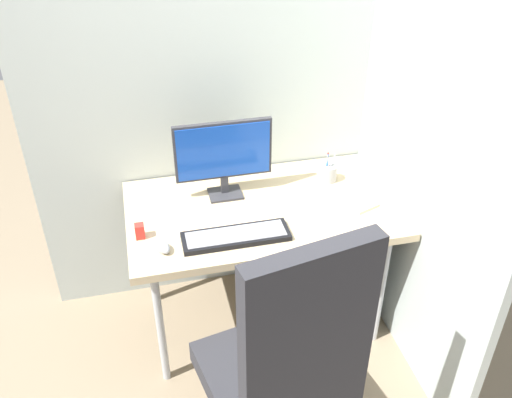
{
  "coord_description": "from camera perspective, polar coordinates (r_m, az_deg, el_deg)",
  "views": [
    {
      "loc": [
        -0.54,
        -2.14,
        2.27
      ],
      "look_at": [
        -0.05,
        -0.08,
        0.85
      ],
      "focal_mm": 39.27,
      "sensor_mm": 36.0,
      "label": 1
    }
  ],
  "objects": [
    {
      "name": "ground_plane",
      "position": [
        3.17,
        0.49,
        -11.97
      ],
      "size": [
        8.0,
        8.0,
        0.0
      ],
      "primitive_type": "plane",
      "color": "gray"
    },
    {
      "name": "wall_back",
      "position": [
        2.75,
        -1.46,
        15.33
      ],
      "size": [
        2.16,
        0.04,
        2.8
      ],
      "primitive_type": "cube",
      "color": "#B7C1BC",
      "rests_on": "ground_plane"
    },
    {
      "name": "wall_side_right",
      "position": [
        2.51,
        16.79,
        12.1
      ],
      "size": [
        0.04,
        1.63,
        2.8
      ],
      "primitive_type": "cube",
      "color": "#B7C1BC",
      "rests_on": "ground_plane"
    },
    {
      "name": "desk",
      "position": [
        2.71,
        0.56,
        -1.74
      ],
      "size": [
        1.28,
        0.75,
        0.75
      ],
      "color": "#D1B78C",
      "rests_on": "ground_plane"
    },
    {
      "name": "office_chair",
      "position": [
        2.15,
        3.09,
        -16.61
      ],
      "size": [
        0.61,
        0.63,
        1.26
      ],
      "color": "black",
      "rests_on": "ground_plane"
    },
    {
      "name": "filing_cabinet",
      "position": [
        3.01,
        7.27,
        -7.21
      ],
      "size": [
        0.41,
        0.5,
        0.62
      ],
      "color": "silver",
      "rests_on": "ground_plane"
    },
    {
      "name": "monitor",
      "position": [
        2.66,
        -3.34,
        4.63
      ],
      "size": [
        0.47,
        0.13,
        0.39
      ],
      "color": "#333338",
      "rests_on": "desk"
    },
    {
      "name": "keyboard",
      "position": [
        2.47,
        -2.06,
        -3.82
      ],
      "size": [
        0.48,
        0.15,
        0.03
      ],
      "color": "black",
      "rests_on": "desk"
    },
    {
      "name": "mouse",
      "position": [
        2.44,
        -9.47,
        -4.81
      ],
      "size": [
        0.08,
        0.11,
        0.04
      ],
      "primitive_type": "ellipsoid",
      "rotation": [
        0.0,
        0.0,
        0.33
      ],
      "color": "#9EA0A5",
      "rests_on": "desk"
    },
    {
      "name": "pen_holder",
      "position": [
        2.88,
        7.47,
        2.65
      ],
      "size": [
        0.08,
        0.08,
        0.16
      ],
      "color": "#9EA0A5",
      "rests_on": "desk"
    },
    {
      "name": "notebook",
      "position": [
        2.75,
        10.33,
        -0.23
      ],
      "size": [
        0.18,
        0.2,
        0.02
      ],
      "primitive_type": "cube",
      "rotation": [
        0.0,
        0.0,
        0.36
      ],
      "color": "beige",
      "rests_on": "desk"
    },
    {
      "name": "desk_clamp_accessory",
      "position": [
        2.52,
        -11.75,
        -3.22
      ],
      "size": [
        0.04,
        0.04,
        0.07
      ],
      "primitive_type": "cube",
      "color": "red",
      "rests_on": "desk"
    }
  ]
}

